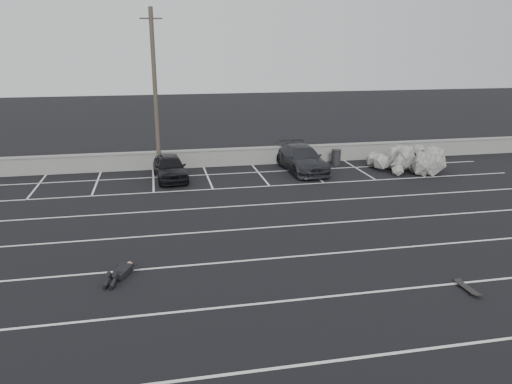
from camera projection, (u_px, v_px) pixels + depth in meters
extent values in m
plane|color=black|center=(215.00, 263.00, 17.01)|extent=(120.00, 120.00, 0.00)
cube|color=gray|center=(186.00, 159.00, 30.01)|extent=(50.00, 0.35, 1.00)
cube|color=gray|center=(186.00, 151.00, 29.86)|extent=(50.00, 0.45, 0.08)
cube|color=silver|center=(247.00, 372.00, 11.37)|extent=(36.00, 0.10, 0.01)
cube|color=silver|center=(228.00, 307.00, 14.19)|extent=(36.00, 0.10, 0.01)
cube|color=silver|center=(215.00, 263.00, 17.01)|extent=(36.00, 0.10, 0.01)
cube|color=silver|center=(206.00, 232.00, 19.83)|extent=(36.00, 0.10, 0.01)
cube|color=silver|center=(199.00, 208.00, 22.64)|extent=(36.00, 0.10, 0.01)
cube|color=silver|center=(194.00, 190.00, 25.46)|extent=(36.00, 0.10, 0.01)
cube|color=silver|center=(189.00, 176.00, 28.28)|extent=(36.00, 0.10, 0.01)
cube|color=silver|center=(38.00, 186.00, 26.28)|extent=(0.10, 5.00, 0.01)
cube|color=silver|center=(97.00, 183.00, 26.85)|extent=(0.10, 5.00, 0.01)
cube|color=silver|center=(153.00, 180.00, 27.43)|extent=(0.10, 5.00, 0.01)
cube|color=silver|center=(208.00, 177.00, 28.00)|extent=(0.10, 5.00, 0.01)
cube|color=silver|center=(260.00, 174.00, 28.57)|extent=(0.10, 5.00, 0.01)
cube|color=silver|center=(310.00, 172.00, 29.14)|extent=(0.10, 5.00, 0.01)
cube|color=silver|center=(358.00, 169.00, 29.72)|extent=(0.10, 5.00, 0.01)
cube|color=silver|center=(405.00, 167.00, 30.29)|extent=(0.10, 5.00, 0.01)
imported|color=black|center=(170.00, 167.00, 27.35)|extent=(1.99, 4.14, 1.37)
imported|color=#24252A|center=(302.00, 159.00, 29.15)|extent=(2.30, 5.10, 1.45)
cylinder|color=#4C4238|center=(155.00, 93.00, 27.80)|extent=(0.24, 0.24, 9.09)
cube|color=#4C4238|center=(151.00, 18.00, 26.67)|extent=(1.21, 0.08, 0.08)
cylinder|color=#242427|center=(336.00, 157.00, 30.75)|extent=(0.74, 0.74, 0.90)
cylinder|color=#242427|center=(336.00, 150.00, 30.62)|extent=(0.82, 0.82, 0.05)
cube|color=black|center=(468.00, 288.00, 15.09)|extent=(0.25, 0.88, 0.02)
cube|color=#242427|center=(461.00, 285.00, 15.38)|extent=(0.18, 0.06, 0.04)
cube|color=#242427|center=(474.00, 294.00, 14.83)|extent=(0.18, 0.06, 0.04)
cylinder|color=black|center=(458.00, 286.00, 15.36)|extent=(0.04, 0.06, 0.06)
cylinder|color=black|center=(464.00, 285.00, 15.41)|extent=(0.04, 0.06, 0.06)
cylinder|color=black|center=(470.00, 295.00, 14.81)|extent=(0.04, 0.06, 0.06)
cylinder|color=black|center=(477.00, 294.00, 14.86)|extent=(0.04, 0.06, 0.06)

